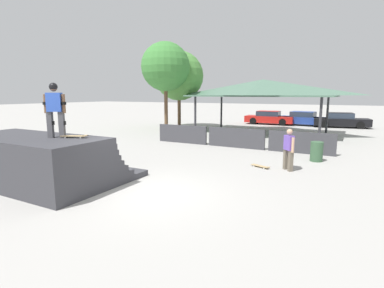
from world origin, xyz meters
The scene contains 14 objects.
ground_plane centered at (0.00, 0.00, 0.00)m, with size 160.00×160.00×0.00m, color #A3A09B.
quarter_pipe_ramp centered at (-3.68, -0.77, 0.71)m, with size 5.16×3.78×1.56m.
skater_on_deck centered at (-2.68, -0.79, 2.51)m, with size 0.68×0.48×1.65m.
skateboard_on_deck centered at (-2.17, -0.55, 1.62)m, with size 0.81×0.49×0.09m.
bystander_walking centered at (3.15, 4.75, 0.88)m, with size 0.50×0.54×1.59m.
skateboard_on_ground centered at (2.14, 4.67, 0.06)m, with size 0.83×0.50×0.09m.
barrier_fence centered at (-0.30, 8.43, 0.53)m, with size 9.87×0.12×1.05m.
pavilion_shelter centered at (-0.79, 15.07, 3.29)m, with size 9.98×5.72×3.91m.
tree_beside_pavilion centered at (-8.07, 15.41, 4.37)m, with size 4.13×4.13×6.45m.
tree_far_back centered at (-7.88, 13.10, 4.93)m, with size 3.76×3.76×6.83m.
trash_bin centered at (3.92, 6.93, 0.42)m, with size 0.52×0.52×0.85m, color #385B3D.
parked_car_red centered at (-1.93, 21.87, 0.60)m, with size 4.51×1.73×1.27m.
parked_car_blue centered at (1.14, 22.34, 0.60)m, with size 4.65×2.14×1.27m.
parked_car_black centered at (4.21, 22.17, 0.60)m, with size 4.67×2.44×1.27m.
Camera 1 is at (5.25, -6.75, 2.88)m, focal length 28.00 mm.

